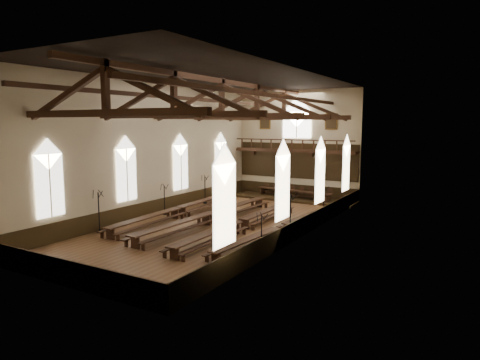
# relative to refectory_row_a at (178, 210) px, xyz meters

# --- Properties ---
(ground) EXTENTS (26.00, 26.00, 0.00)m
(ground) POSITION_rel_refectory_row_a_xyz_m (4.04, -0.25, -0.56)
(ground) COLOR brown
(ground) RESTS_ON ground
(room_walls) EXTENTS (26.00, 26.00, 26.00)m
(room_walls) POSITION_rel_refectory_row_a_xyz_m (4.04, -0.25, 5.90)
(room_walls) COLOR beige
(room_walls) RESTS_ON ground
(wainscot_band) EXTENTS (12.00, 26.00, 1.20)m
(wainscot_band) POSITION_rel_refectory_row_a_xyz_m (4.04, -0.25, 0.04)
(wainscot_band) COLOR #2E210E
(wainscot_band) RESTS_ON ground
(side_windows) EXTENTS (11.85, 19.80, 4.50)m
(side_windows) POSITION_rel_refectory_row_a_xyz_m (4.04, -0.25, 3.18)
(side_windows) COLOR white
(side_windows) RESTS_ON room_walls
(end_window) EXTENTS (2.80, 0.12, 3.80)m
(end_window) POSITION_rel_refectory_row_a_xyz_m (4.04, 12.65, 6.66)
(end_window) COLOR white
(end_window) RESTS_ON room_walls
(minstrels_gallery) EXTENTS (11.80, 1.24, 3.70)m
(minstrels_gallery) POSITION_rel_refectory_row_a_xyz_m (4.04, 12.41, 3.35)
(minstrels_gallery) COLOR #361C11
(minstrels_gallery) RESTS_ON room_walls
(portraits) EXTENTS (7.75, 0.09, 1.45)m
(portraits) POSITION_rel_refectory_row_a_xyz_m (4.04, 12.65, 6.54)
(portraits) COLOR brown
(portraits) RESTS_ON room_walls
(roof_trusses) EXTENTS (11.70, 25.70, 2.80)m
(roof_trusses) POSITION_rel_refectory_row_a_xyz_m (4.04, -0.25, 7.66)
(roof_trusses) COLOR #361C11
(roof_trusses) RESTS_ON room_walls
(refectory_row_a) EXTENTS (1.89, 14.62, 0.77)m
(refectory_row_a) POSITION_rel_refectory_row_a_xyz_m (0.00, 0.00, 0.00)
(refectory_row_a) COLOR #361C11
(refectory_row_a) RESTS_ON ground
(refectory_row_b) EXTENTS (1.79, 14.82, 0.79)m
(refectory_row_b) POSITION_rel_refectory_row_a_xyz_m (3.18, -0.56, 0.02)
(refectory_row_b) COLOR #361C11
(refectory_row_b) RESTS_ON ground
(refectory_row_c) EXTENTS (1.52, 14.22, 0.73)m
(refectory_row_c) POSITION_rel_refectory_row_a_xyz_m (6.07, -1.25, -0.03)
(refectory_row_c) COLOR #361C11
(refectory_row_c) RESTS_ON ground
(refectory_row_d) EXTENTS (1.84, 13.69, 0.67)m
(refectory_row_d) POSITION_rel_refectory_row_a_xyz_m (8.85, -1.02, -0.07)
(refectory_row_d) COLOR #361C11
(refectory_row_d) RESTS_ON ground
(dais) EXTENTS (11.40, 2.92, 0.19)m
(dais) POSITION_rel_refectory_row_a_xyz_m (4.46, 11.15, -0.46)
(dais) COLOR #2E210E
(dais) RESTS_ON ground
(high_table) EXTENTS (7.46, 1.82, 0.70)m
(high_table) POSITION_rel_refectory_row_a_xyz_m (4.46, 11.15, 0.22)
(high_table) COLOR #361C11
(high_table) RESTS_ON dais
(high_chairs) EXTENTS (6.72, 0.43, 0.96)m
(high_chairs) POSITION_rel_refectory_row_a_xyz_m (4.46, 11.88, 0.16)
(high_chairs) COLOR #361C11
(high_chairs) RESTS_ON dais
(candelabrum_left_near) EXTENTS (0.81, 0.82, 2.76)m
(candelabrum_left_near) POSITION_rel_refectory_row_a_xyz_m (-1.51, -6.11, 0.28)
(candelabrum_left_near) COLOR black
(candelabrum_left_near) RESTS_ON ground
(candelabrum_left_mid) EXTENTS (0.67, 0.73, 2.38)m
(candelabrum_left_mid) POSITION_rel_refectory_row_a_xyz_m (-1.51, 0.24, 0.16)
(candelabrum_left_mid) COLOR black
(candelabrum_left_mid) RESTS_ON ground
(candelabrum_left_far) EXTENTS (0.70, 0.75, 2.48)m
(candelabrum_left_far) POSITION_rel_refectory_row_a_xyz_m (-1.51, 5.63, 0.19)
(candelabrum_left_far) COLOR black
(candelabrum_left_far) RESTS_ON ground
(candelabrum_right_near) EXTENTS (0.66, 0.69, 2.29)m
(candelabrum_right_near) POSITION_rel_refectory_row_a_xyz_m (9.59, -5.08, 0.13)
(candelabrum_right_near) COLOR black
(candelabrum_right_near) RESTS_ON ground
(candelabrum_right_mid) EXTENTS (0.85, 0.86, 2.88)m
(candelabrum_right_mid) POSITION_rel_refectory_row_a_xyz_m (9.59, -1.33, 0.32)
(candelabrum_right_mid) COLOR black
(candelabrum_right_mid) RESTS_ON ground
(candelabrum_right_far) EXTENTS (0.77, 0.72, 2.53)m
(candelabrum_right_far) POSITION_rel_refectory_row_a_xyz_m (9.59, 4.62, 0.21)
(candelabrum_right_far) COLOR black
(candelabrum_right_far) RESTS_ON ground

